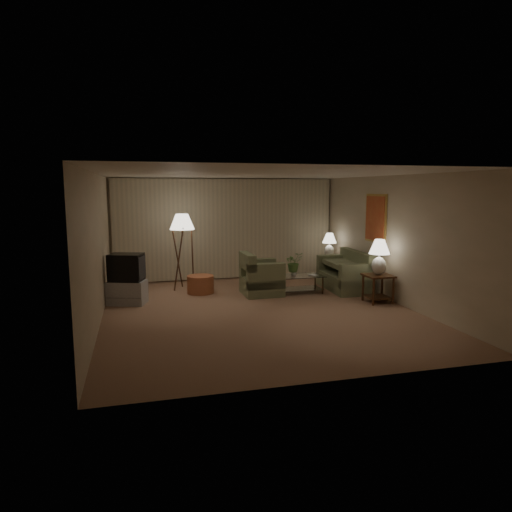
% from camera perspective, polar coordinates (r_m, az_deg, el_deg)
% --- Properties ---
extents(ground, '(7.00, 7.00, 0.00)m').
position_cam_1_polar(ground, '(9.19, 0.34, -6.84)').
color(ground, '#9C6E56').
rests_on(ground, ground).
extents(room_shell, '(6.04, 7.02, 2.72)m').
position_cam_1_polar(room_shell, '(10.36, -1.68, 4.70)').
color(room_shell, beige).
rests_on(room_shell, ground).
extents(sofa, '(1.72, 0.97, 0.73)m').
position_cam_1_polar(sofa, '(11.22, 10.95, -2.28)').
color(sofa, '#737B57').
rests_on(sofa, ground).
extents(armchair, '(0.92, 0.87, 0.77)m').
position_cam_1_polar(armchair, '(10.51, 0.71, -2.76)').
color(armchair, '#737B57').
rests_on(armchair, ground).
extents(side_table_near, '(0.56, 0.56, 0.60)m').
position_cam_1_polar(side_table_near, '(10.10, 15.01, -3.32)').
color(side_table_near, '#3C2210').
rests_on(side_table_near, ground).
extents(side_table_far, '(0.44, 0.37, 0.60)m').
position_cam_1_polar(side_table_far, '(12.39, 9.10, -1.12)').
color(side_table_far, '#3C2210').
rests_on(side_table_far, ground).
extents(table_lamp_near, '(0.44, 0.44, 0.76)m').
position_cam_1_polar(table_lamp_near, '(10.00, 15.15, 0.25)').
color(table_lamp_near, white).
rests_on(table_lamp_near, side_table_near).
extents(table_lamp_far, '(0.38, 0.38, 0.65)m').
position_cam_1_polar(table_lamp_far, '(12.31, 9.16, 1.61)').
color(table_lamp_far, white).
rests_on(table_lamp_far, side_table_far).
extents(coffee_table, '(1.11, 0.61, 0.41)m').
position_cam_1_polar(coffee_table, '(10.69, 5.47, -3.17)').
color(coffee_table, silver).
rests_on(coffee_table, ground).
extents(tv_cabinet, '(1.05, 0.94, 0.50)m').
position_cam_1_polar(tv_cabinet, '(10.03, -15.80, -4.39)').
color(tv_cabinet, '#B2B1B4').
rests_on(tv_cabinet, ground).
extents(crt_tv, '(0.96, 0.88, 0.57)m').
position_cam_1_polar(crt_tv, '(9.93, -15.92, -1.37)').
color(crt_tv, black).
rests_on(crt_tv, tv_cabinet).
extents(floor_lamp, '(0.59, 0.59, 1.82)m').
position_cam_1_polar(floor_lamp, '(11.09, -9.15, 0.73)').
color(floor_lamp, '#3C2210').
rests_on(floor_lamp, ground).
extents(ottoman, '(0.77, 0.77, 0.41)m').
position_cam_1_polar(ottoman, '(10.74, -6.96, -3.53)').
color(ottoman, '#B4643D').
rests_on(ottoman, ground).
extents(vase, '(0.14, 0.14, 0.14)m').
position_cam_1_polar(vase, '(10.61, 4.72, -2.13)').
color(vase, silver).
rests_on(vase, coffee_table).
extents(flowers, '(0.45, 0.41, 0.45)m').
position_cam_1_polar(flowers, '(10.56, 4.74, -0.56)').
color(flowers, '#517C37').
rests_on(flowers, vase).
extents(book, '(0.23, 0.25, 0.02)m').
position_cam_1_polar(book, '(10.66, 6.93, -2.43)').
color(book, olive).
rests_on(book, coffee_table).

